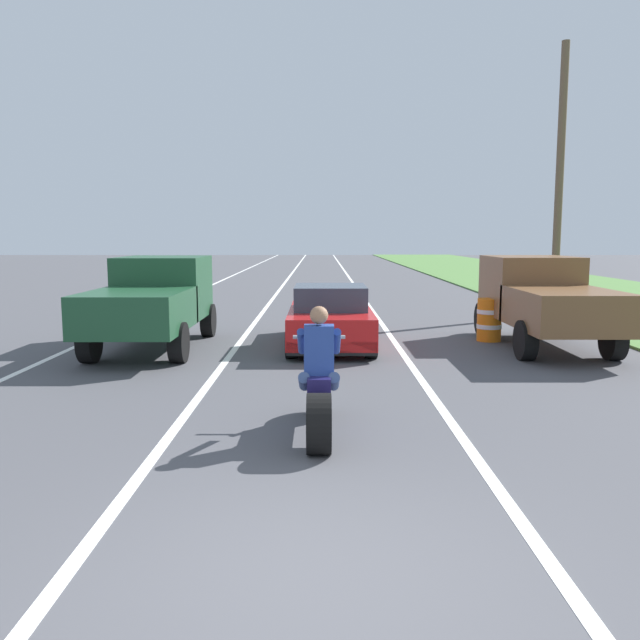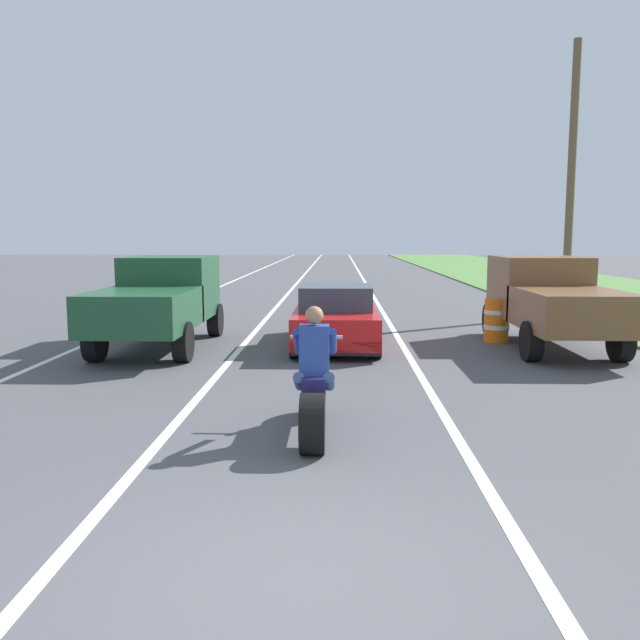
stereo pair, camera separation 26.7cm
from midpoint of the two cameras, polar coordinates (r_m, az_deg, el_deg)
The scene contains 11 objects.
ground_plane at distance 4.94m, azimuth -2.27°, elevation -22.35°, with size 160.00×160.00×0.00m, color #4C4C51.
lane_stripe_left_solid at distance 25.04m, azimuth -12.73°, elevation 1.64°, with size 0.14×120.00×0.01m, color white.
lane_stripe_right_solid at distance 24.46m, azimuth 3.95°, elevation 1.67°, with size 0.14×120.00×0.01m, color white.
lane_stripe_centre_dashed at distance 24.48m, azimuth -4.49°, elevation 1.67°, with size 0.14×120.00×0.01m, color white.
grass_verge_right at distance 27.07m, azimuth 25.86°, elevation 1.56°, with size 10.00×120.00×0.06m, color #517F3D.
motorcycle_with_rider at distance 7.88m, azimuth -0.88°, elevation -6.20°, with size 0.70×2.21×1.62m.
sports_car_red at distance 14.45m, azimuth 0.56°, elevation 0.19°, with size 1.84×4.30×1.37m.
pickup_truck_left_lane_dark_green at distance 14.52m, azimuth -14.80°, elevation 1.87°, with size 2.02×4.80×1.98m.
pickup_truck_right_shoulder_brown at distance 15.08m, azimuth 18.83°, elevation 1.92°, with size 2.02×4.80×1.98m.
utility_pole_roadside at distance 21.26m, azimuth 20.26°, elevation 11.42°, with size 0.24×0.24×8.19m, color brown.
construction_barrel_nearest at distance 15.60m, azimuth 14.45°, elevation 0.03°, with size 0.58×0.58×1.00m.
Camera 1 is at (0.06, -4.28, 2.45)m, focal length 36.18 mm.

